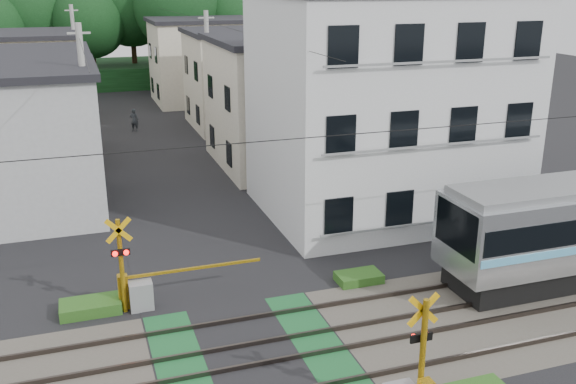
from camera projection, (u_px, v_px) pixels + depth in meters
name	position (u px, v px, depth m)	size (l,w,h in m)	color
ground	(252.00, 356.00, 17.22)	(120.00, 120.00, 0.00)	black
track_bed	(252.00, 355.00, 17.21)	(120.00, 120.00, 0.14)	#47423A
crossing_signal_far	(138.00, 288.00, 19.50)	(4.74, 0.65, 3.09)	#F1AF0C
apartment_block	(385.00, 104.00, 26.86)	(10.20, 8.36, 9.30)	silver
houses_row	(143.00, 88.00, 39.59)	(22.07, 31.35, 6.80)	#B0B3B6
tree_hill	(118.00, 30.00, 59.08)	(40.00, 13.73, 11.80)	#123716
catenary	(456.00, 203.00, 17.90)	(60.00, 5.04, 7.00)	#2D2D33
utility_poles	(124.00, 82.00, 36.31)	(7.90, 42.00, 8.00)	#A5A5A0
pedestrian	(134.00, 120.00, 42.58)	(0.55, 0.36, 1.52)	#2D3238
weed_patches	(314.00, 341.00, 17.61)	(10.25, 8.80, 0.40)	#2D5E1E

